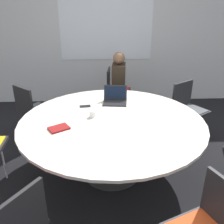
# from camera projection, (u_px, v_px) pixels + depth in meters

# --- Properties ---
(ground_plane) EXTENTS (16.00, 16.00, 0.00)m
(ground_plane) POSITION_uv_depth(u_px,v_px,m) (112.00, 172.00, 3.19)
(ground_plane) COLOR black
(wall_back) EXTENTS (8.00, 0.07, 2.70)m
(wall_back) POSITION_uv_depth(u_px,v_px,m) (106.00, 36.00, 4.95)
(wall_back) COLOR silver
(wall_back) RESTS_ON ground_plane
(conference_table) EXTENTS (2.14, 2.14, 0.74)m
(conference_table) POSITION_uv_depth(u_px,v_px,m) (112.00, 127.00, 2.92)
(conference_table) COLOR #333333
(conference_table) RESTS_ON ground_plane
(chair_0) EXTENTS (0.47, 0.49, 0.88)m
(chair_0) POSITION_uv_depth(u_px,v_px,m) (116.00, 88.00, 4.60)
(chair_0) COLOR #262628
(chair_0) RESTS_ON ground_plane
(chair_1) EXTENTS (0.61, 0.61, 0.88)m
(chair_1) POSITION_uv_depth(u_px,v_px,m) (32.00, 107.00, 3.77)
(chair_1) COLOR #262628
(chair_1) RESTS_ON ground_plane
(chair_6) EXTENTS (0.60, 0.59, 0.88)m
(chair_6) POSITION_uv_depth(u_px,v_px,m) (188.00, 106.00, 3.82)
(chair_6) COLOR #262628
(chair_6) RESTS_ON ground_plane
(person_0) EXTENTS (0.29, 0.38, 1.23)m
(person_0) POSITION_uv_depth(u_px,v_px,m) (120.00, 82.00, 4.30)
(person_0) COLOR #2D2319
(person_0) RESTS_ON ground_plane
(laptop) EXTENTS (0.34, 0.29, 0.21)m
(laptop) POSITION_uv_depth(u_px,v_px,m) (115.00, 98.00, 3.37)
(laptop) COLOR #232326
(laptop) RESTS_ON conference_table
(spiral_notebook) EXTENTS (0.26, 0.24, 0.02)m
(spiral_notebook) POSITION_uv_depth(u_px,v_px,m) (59.00, 128.00, 2.68)
(spiral_notebook) COLOR maroon
(spiral_notebook) RESTS_ON conference_table
(coffee_cup) EXTENTS (0.07, 0.07, 0.08)m
(coffee_cup) POSITION_uv_depth(u_px,v_px,m) (92.00, 114.00, 2.95)
(coffee_cup) COLOR white
(coffee_cup) RESTS_ON conference_table
(cell_phone) EXTENTS (0.15, 0.09, 0.01)m
(cell_phone) POSITION_uv_depth(u_px,v_px,m) (85.00, 106.00, 3.25)
(cell_phone) COLOR black
(cell_phone) RESTS_ON conference_table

